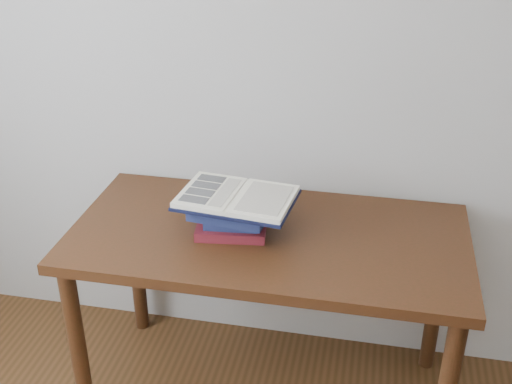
# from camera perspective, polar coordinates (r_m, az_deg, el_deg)

# --- Properties ---
(desk) EXTENTS (1.38, 0.69, 0.74)m
(desk) POSITION_cam_1_polar(r_m,az_deg,el_deg) (2.29, 1.08, -5.73)
(desk) COLOR #3F1E0F
(desk) RESTS_ON ground
(book_stack) EXTENTS (0.28, 0.19, 0.12)m
(book_stack) POSITION_cam_1_polar(r_m,az_deg,el_deg) (2.22, -2.17, -2.13)
(book_stack) COLOR maroon
(book_stack) RESTS_ON desk
(open_book) EXTENTS (0.41, 0.31, 0.03)m
(open_book) POSITION_cam_1_polar(r_m,az_deg,el_deg) (2.17, -1.72, -0.51)
(open_book) COLOR black
(open_book) RESTS_ON book_stack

